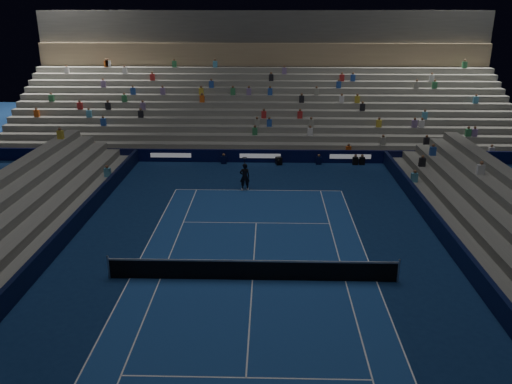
% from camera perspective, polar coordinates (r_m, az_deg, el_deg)
% --- Properties ---
extents(ground, '(90.00, 90.00, 0.00)m').
position_cam_1_polar(ground, '(23.02, -0.40, -9.79)').
color(ground, '#0C214A').
rests_on(ground, ground).
extents(court_surface, '(10.97, 23.77, 0.01)m').
position_cam_1_polar(court_surface, '(23.01, -0.40, -9.78)').
color(court_surface, navy).
rests_on(court_surface, ground).
extents(sponsor_barrier_far, '(44.00, 0.25, 1.00)m').
position_cam_1_polar(sponsor_barrier_far, '(40.02, 0.47, 4.04)').
color(sponsor_barrier_far, black).
rests_on(sponsor_barrier_far, ground).
extents(sponsor_barrier_east, '(0.25, 37.00, 1.00)m').
position_cam_1_polar(sponsor_barrier_east, '(24.49, 23.18, -8.28)').
color(sponsor_barrier_east, '#080F33').
rests_on(sponsor_barrier_east, ground).
extents(sponsor_barrier_west, '(0.25, 37.00, 1.00)m').
position_cam_1_polar(sponsor_barrier_west, '(25.02, -23.42, -7.71)').
color(sponsor_barrier_west, black).
rests_on(sponsor_barrier_west, ground).
extents(grandstand_main, '(44.00, 15.20, 11.20)m').
position_cam_1_polar(grandstand_main, '(48.57, 0.69, 10.33)').
color(grandstand_main, slate).
rests_on(grandstand_main, ground).
extents(tennis_net, '(12.90, 0.10, 1.10)m').
position_cam_1_polar(tennis_net, '(22.77, -0.40, -8.68)').
color(tennis_net, '#B2B2B7').
rests_on(tennis_net, ground).
extents(tennis_player, '(0.73, 0.53, 1.84)m').
position_cam_1_polar(tennis_player, '(33.66, -1.26, 1.72)').
color(tennis_player, black).
rests_on(tennis_player, ground).
extents(broadcast_camera, '(0.55, 0.94, 0.57)m').
position_cam_1_polar(broadcast_camera, '(39.48, 2.56, 3.49)').
color(broadcast_camera, black).
rests_on(broadcast_camera, ground).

